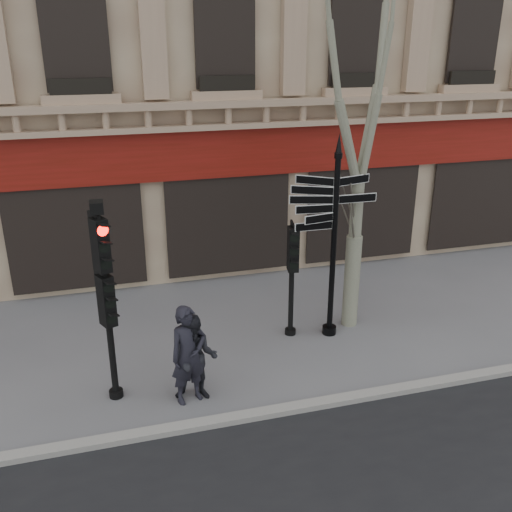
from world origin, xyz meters
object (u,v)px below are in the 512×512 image
at_px(fingerpost, 336,205).
at_px(pedestrian_a, 189,355).
at_px(plane_tree, 367,57).
at_px(pedestrian_b, 196,358).
at_px(traffic_signal_main, 104,280).
at_px(traffic_signal_secondary, 292,261).

relative_size(fingerpost, pedestrian_a, 2.37).
bearing_deg(pedestrian_a, fingerpost, 8.07).
relative_size(plane_tree, pedestrian_b, 4.98).
height_order(fingerpost, pedestrian_b, fingerpost).
bearing_deg(pedestrian_a, pedestrian_b, -4.09).
relative_size(fingerpost, plane_tree, 0.54).
xyz_separation_m(traffic_signal_main, plane_tree, (5.52, 1.50, 3.59)).
height_order(fingerpost, traffic_signal_secondary, fingerpost).
bearing_deg(plane_tree, pedestrian_b, -154.24).
height_order(traffic_signal_main, pedestrian_a, traffic_signal_main).
relative_size(pedestrian_a, pedestrian_b, 1.13).
bearing_deg(pedestrian_a, plane_tree, 8.10).
distance_m(traffic_signal_main, traffic_signal_secondary, 4.29).
height_order(traffic_signal_main, traffic_signal_secondary, traffic_signal_main).
relative_size(traffic_signal_secondary, pedestrian_b, 1.51).
distance_m(traffic_signal_main, plane_tree, 6.75).
xyz_separation_m(traffic_signal_main, pedestrian_a, (1.36, -0.48, -1.48)).
height_order(traffic_signal_main, pedestrian_b, traffic_signal_main).
distance_m(fingerpost, plane_tree, 3.02).
bearing_deg(plane_tree, traffic_signal_secondary, -176.74).
distance_m(fingerpost, traffic_signal_main, 5.07).
xyz_separation_m(traffic_signal_secondary, pedestrian_b, (-2.52, -1.86, -0.96)).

